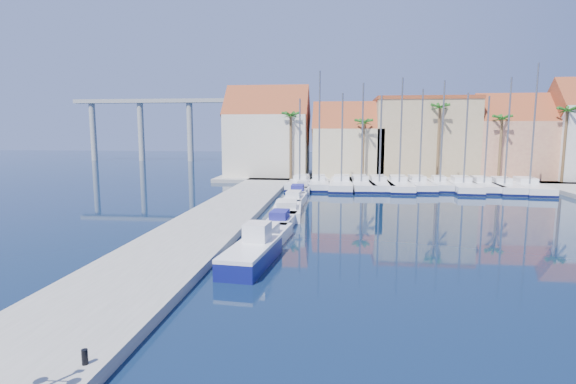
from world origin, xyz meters
name	(u,v)px	position (x,y,z in m)	size (l,w,h in m)	color
ground	(321,286)	(0.00, 0.00, 0.00)	(260.00, 260.00, 0.00)	black
quay_west	(215,220)	(-9.00, 13.50, 0.25)	(6.00, 77.00, 0.50)	gray
shore_north	(401,177)	(10.00, 48.00, 0.25)	(54.00, 16.00, 0.50)	gray
bollard	(85,357)	(-6.60, -8.91, 0.73)	(0.19, 0.19, 0.46)	black
fishing_boat	(252,252)	(-3.92, 3.01, 0.71)	(2.66, 6.25, 2.12)	navy
motorboat_west_0	(267,237)	(-3.79, 7.37, 0.51)	(2.65, 6.55, 1.40)	white
motorboat_west_1	(281,221)	(-3.57, 12.46, 0.51)	(2.08, 5.62, 1.40)	white
motorboat_west_2	(287,210)	(-3.64, 17.38, 0.51)	(2.86, 7.47, 1.40)	white
motorboat_west_3	(294,199)	(-3.60, 23.27, 0.51)	(2.14, 6.07, 1.40)	white
motorboat_west_4	(298,192)	(-3.73, 28.46, 0.51)	(1.93, 5.88, 1.40)	white
motorboat_west_5	(303,188)	(-3.47, 32.43, 0.51)	(1.81, 5.50, 1.40)	white
sailboat_0	(300,183)	(-4.10, 35.95, 0.58)	(3.14, 9.16, 11.15)	white
sailboat_1	(319,183)	(-1.75, 35.93, 0.64)	(2.88, 8.99, 14.44)	white
sailboat_2	(341,184)	(1.09, 35.94, 0.57)	(3.05, 10.80, 11.76)	white
sailboat_3	(361,184)	(3.49, 36.08, 0.59)	(3.48, 10.24, 12.96)	white
sailboat_4	(379,184)	(5.73, 36.18, 0.57)	(3.14, 10.25, 11.47)	white
sailboat_5	(399,185)	(8.17, 36.06, 0.59)	(3.10, 10.87, 13.52)	white
sailboat_6	(418,184)	(10.65, 36.62, 0.59)	(3.07, 9.82, 12.22)	white
sailboat_7	(439,184)	(13.21, 36.66, 0.64)	(2.57, 8.28, 13.20)	white
sailboat_8	(462,186)	(15.85, 36.18, 0.56)	(3.81, 11.42, 11.70)	white
sailboat_9	(483,186)	(18.29, 36.34, 0.57)	(2.62, 9.74, 11.30)	white
sailboat_10	(503,186)	(20.46, 35.69, 0.60)	(3.38, 10.16, 13.39)	white
sailboat_11	(528,187)	(23.30, 35.73, 0.60)	(3.91, 11.39, 14.94)	white
building_0	(268,135)	(-10.00, 47.00, 6.52)	(12.30, 9.00, 13.50)	beige
building_1	(348,144)	(2.00, 47.00, 5.30)	(10.30, 8.00, 11.00)	beige
building_2	(423,137)	(13.00, 48.00, 6.26)	(14.20, 10.20, 11.50)	tan
building_3	(510,140)	(25.00, 47.00, 5.86)	(10.30, 8.00, 12.00)	tan
palm_0	(291,117)	(-6.00, 42.00, 9.08)	(2.60, 2.60, 10.15)	brown
palm_1	(364,124)	(4.00, 42.00, 8.14)	(2.60, 2.60, 9.15)	brown
palm_2	(440,110)	(14.00, 42.00, 10.02)	(2.60, 2.60, 11.15)	brown
palm_3	(502,120)	(22.00, 42.00, 8.61)	(2.60, 2.60, 9.65)	brown
palm_4	(567,113)	(30.00, 42.00, 9.55)	(2.60, 2.60, 10.65)	brown
viaduct	(169,117)	(-39.07, 82.00, 10.25)	(48.00, 2.20, 14.45)	#9E9E99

